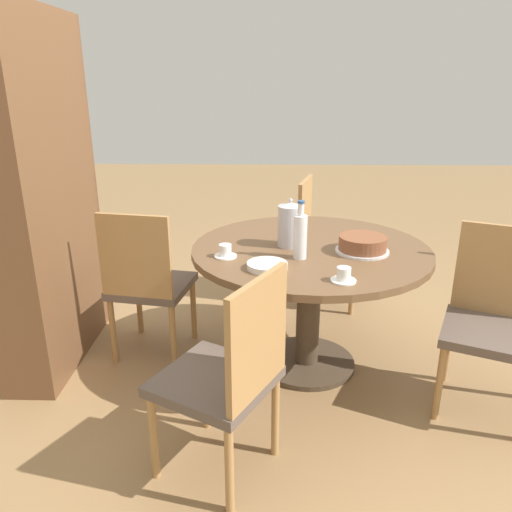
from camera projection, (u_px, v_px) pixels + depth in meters
ground_plane at (306, 364)px, 2.86m from camera, size 14.00×14.00×0.00m
dining_table at (310, 273)px, 2.67m from camera, size 1.25×1.25×0.71m
chair_a at (228, 373)px, 1.93m from camera, size 0.57×0.57×0.89m
chair_b at (492, 317)px, 2.38m from camera, size 0.56×0.56×0.89m
chair_c at (322, 239)px, 3.54m from camera, size 0.51×0.51×0.89m
chair_d at (147, 281)px, 2.81m from camera, size 0.49×0.49×0.89m
bookshelf at (46, 202)px, 2.67m from camera, size 0.95×0.28×1.88m
coffee_pot at (290, 225)px, 2.60m from camera, size 0.13×0.13×0.26m
water_bottle at (300, 235)px, 2.42m from camera, size 0.07×0.07×0.29m
cake_main at (363, 244)px, 2.53m from camera, size 0.27×0.27×0.08m
cup_a at (225, 252)px, 2.46m from camera, size 0.11×0.11×0.07m
cup_b at (344, 276)px, 2.17m from camera, size 0.11×0.11×0.07m
plate_stack at (267, 266)px, 2.31m from camera, size 0.19×0.19×0.03m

